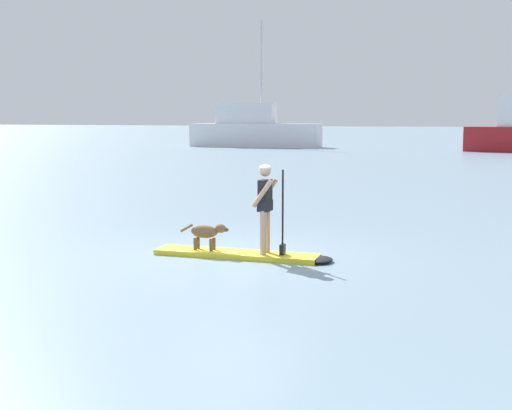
# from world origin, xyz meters

# --- Properties ---
(ground_plane) EXTENTS (400.00, 400.00, 0.00)m
(ground_plane) POSITION_xyz_m (0.00, 0.00, 0.00)
(ground_plane) COLOR gray
(paddleboard) EXTENTS (3.58, 0.95, 0.10)m
(paddleboard) POSITION_xyz_m (0.23, 0.02, 0.05)
(paddleboard) COLOR yellow
(paddleboard) RESTS_ON ground_plane
(person_paddler) EXTENTS (0.63, 0.51, 1.71)m
(person_paddler) POSITION_xyz_m (0.60, 0.05, 1.09)
(person_paddler) COLOR tan
(person_paddler) RESTS_ON paddleboard
(dog) EXTENTS (1.03, 0.27, 0.53)m
(dog) POSITION_xyz_m (-0.61, -0.06, 0.45)
(dog) COLOR brown
(dog) RESTS_ON paddleboard
(moored_boat_port) EXTENTS (12.49, 3.41, 11.50)m
(moored_boat_port) POSITION_xyz_m (-19.08, 46.03, 1.56)
(moored_boat_port) COLOR white
(moored_boat_port) RESTS_ON ground_plane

